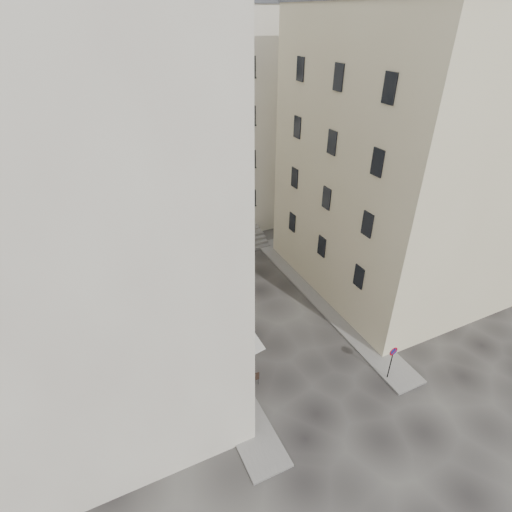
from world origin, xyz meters
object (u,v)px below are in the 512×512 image
bistro_table_b (240,354)px  no_parking_sign (392,357)px  pedestrian (235,315)px  bistro_table_a (247,379)px

bistro_table_b → no_parking_sign: bearing=-35.0°
bistro_table_b → pedestrian: pedestrian is taller
bistro_table_a → pedestrian: 5.01m
pedestrian → no_parking_sign: bearing=102.3°
bistro_table_b → pedestrian: size_ratio=0.80×
no_parking_sign → bistro_table_b: size_ratio=1.78×
pedestrian → bistro_table_b: bearing=46.6°
no_parking_sign → pedestrian: bearing=125.2°
pedestrian → bistro_table_a: bearing=49.1°
bistro_table_b → pedestrian: 3.07m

